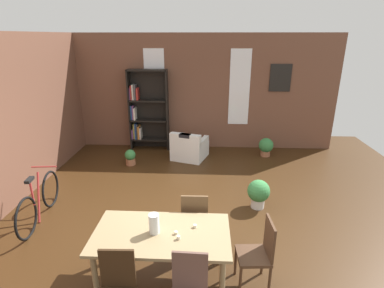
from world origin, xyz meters
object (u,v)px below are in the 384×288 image
dining_chair_far_right (195,218)px  bicycle_second (39,201)px  potted_plant_corner (266,146)px  vase_on_table (154,224)px  dining_chair_head_right (259,252)px  potted_plant_window (259,192)px  dining_table (162,239)px  bookshelf_tall (146,110)px  armchair_white (189,148)px  potted_plant_by_shelf (130,157)px

dining_chair_far_right → bicycle_second: bearing=167.2°
potted_plant_corner → vase_on_table: bearing=-116.2°
dining_chair_head_right → dining_chair_far_right: bearing=140.9°
potted_plant_window → bicycle_second: bearing=-171.6°
dining_table → bicycle_second: bicycle_second is taller
potted_plant_corner → potted_plant_window: (-0.61, -2.60, 0.04)m
bookshelf_tall → potted_plant_corner: 3.41m
dining_chair_head_right → dining_chair_far_right: (-0.84, 0.68, 0.00)m
dining_table → potted_plant_corner: bearing=64.6°
dining_chair_far_right → armchair_white: bearing=94.7°
potted_plant_by_shelf → potted_plant_corner: 3.56m
armchair_white → potted_plant_window: (1.43, -2.33, 0.03)m
potted_plant_corner → dining_table: bearing=-115.4°
dining_table → dining_chair_head_right: bearing=0.3°
vase_on_table → bicycle_second: (-2.25, 1.31, -0.54)m
dining_chair_far_right → vase_on_table: bearing=-124.3°
bicycle_second → potted_plant_by_shelf: size_ratio=4.21×
vase_on_table → potted_plant_by_shelf: bearing=108.8°
dining_chair_head_right → bookshelf_tall: (-2.38, 4.92, 0.59)m
dining_chair_head_right → potted_plant_by_shelf: size_ratio=2.42×
bookshelf_tall → potted_plant_corner: size_ratio=4.49×
dining_table → potted_plant_corner: 4.98m
armchair_white → potted_plant_corner: size_ratio=2.05×
potted_plant_window → dining_chair_far_right: bearing=-133.6°
dining_chair_far_right → dining_table: bearing=-119.1°
armchair_white → potted_plant_window: 2.73m
dining_table → dining_chair_far_right: (0.38, 0.69, -0.15)m
dining_chair_far_right → armchair_white: 3.54m
dining_chair_head_right → armchair_white: 4.36m
dining_table → vase_on_table: vase_on_table is taller
dining_table → potted_plant_window: size_ratio=3.07×
bicycle_second → potted_plant_window: bicycle_second is taller
dining_chair_head_right → bookshelf_tall: size_ratio=0.43×
dining_chair_head_right → potted_plant_by_shelf: 4.53m
bookshelf_tall → dining_table: bearing=-76.8°
dining_table → bookshelf_tall: 5.07m
dining_table → bookshelf_tall: bookshelf_tall is taller
armchair_white → bicycle_second: (-2.43, -2.90, 0.07)m
vase_on_table → dining_chair_far_right: size_ratio=0.27×
dining_table → dining_chair_head_right: size_ratio=1.78×
armchair_white → potted_plant_corner: bearing=7.6°
bicycle_second → potted_plant_window: bearing=8.4°
dining_table → potted_plant_by_shelf: 3.98m
bookshelf_tall → bicycle_second: bearing=-108.1°
bookshelf_tall → dining_chair_head_right: bearing=-64.2°
dining_table → bicycle_second: (-2.34, 1.31, -0.32)m
bicycle_second → potted_plant_corner: (4.47, 3.18, -0.08)m
armchair_white → dining_table: bearing=-91.3°
bicycle_second → dining_chair_head_right: bearing=-20.1°
dining_chair_head_right → bookshelf_tall: 5.49m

